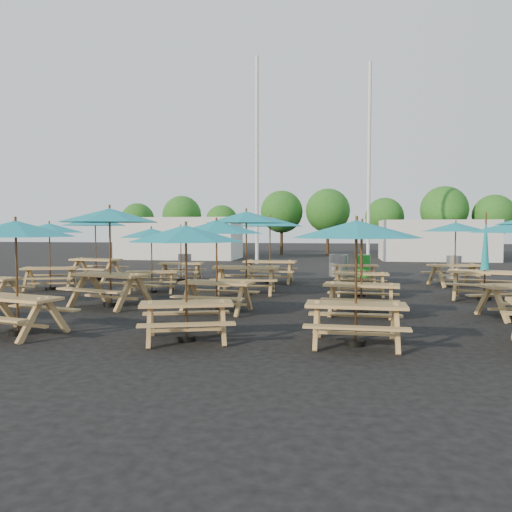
% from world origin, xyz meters
% --- Properties ---
extents(ground, '(120.00, 120.00, 0.00)m').
position_xyz_m(ground, '(0.00, 0.00, 0.00)').
color(ground, black).
rests_on(ground, ground).
extents(picnic_unit_2, '(2.78, 2.78, 2.21)m').
position_xyz_m(picnic_unit_2, '(-6.65, 0.16, 1.93)').
color(picnic_unit_2, tan).
rests_on(picnic_unit_2, ground).
extents(picnic_unit_3, '(2.94, 2.94, 2.51)m').
position_xyz_m(picnic_unit_3, '(-6.64, 3.30, 2.20)').
color(picnic_unit_3, tan).
rests_on(picnic_unit_3, ground).
extents(picnic_unit_4, '(2.68, 2.68, 2.16)m').
position_xyz_m(picnic_unit_4, '(-3.22, -6.44, 1.90)').
color(picnic_unit_4, tan).
rests_on(picnic_unit_4, ground).
extents(picnic_unit_5, '(3.23, 3.23, 2.54)m').
position_xyz_m(picnic_unit_5, '(-3.06, -2.90, 2.23)').
color(picnic_unit_5, tan).
rests_on(picnic_unit_5, ground).
extents(picnic_unit_6, '(2.51, 2.51, 2.03)m').
position_xyz_m(picnic_unit_6, '(-3.06, -0.03, 1.78)').
color(picnic_unit_6, tan).
rests_on(picnic_unit_6, ground).
extents(picnic_unit_7, '(2.28, 2.28, 2.13)m').
position_xyz_m(picnic_unit_7, '(-3.25, 3.49, 1.86)').
color(picnic_unit_7, tan).
rests_on(picnic_unit_7, ground).
extents(picnic_unit_8, '(2.64, 2.64, 2.07)m').
position_xyz_m(picnic_unit_8, '(0.06, -6.43, 1.81)').
color(picnic_unit_8, tan).
rests_on(picnic_unit_8, ground).
extents(picnic_unit_9, '(2.49, 2.49, 2.21)m').
position_xyz_m(picnic_unit_9, '(-0.16, -3.33, 1.94)').
color(picnic_unit_9, tan).
rests_on(picnic_unit_9, ground).
extents(picnic_unit_10, '(2.74, 2.74, 2.56)m').
position_xyz_m(picnic_unit_10, '(-0.08, 0.13, 2.24)').
color(picnic_unit_10, tan).
rests_on(picnic_unit_10, ground).
extents(picnic_unit_11, '(2.55, 2.55, 2.46)m').
position_xyz_m(picnic_unit_11, '(0.21, 3.43, 2.16)').
color(picnic_unit_11, tan).
rests_on(picnic_unit_11, ground).
extents(picnic_unit_12, '(2.23, 2.23, 2.15)m').
position_xyz_m(picnic_unit_12, '(3.00, -6.28, 1.89)').
color(picnic_unit_12, tan).
rests_on(picnic_unit_12, ground).
extents(picnic_unit_13, '(2.44, 2.44, 2.18)m').
position_xyz_m(picnic_unit_13, '(3.24, -3.18, 1.91)').
color(picnic_unit_13, tan).
rests_on(picnic_unit_13, ground).
extents(picnic_unit_14, '(2.16, 2.16, 2.07)m').
position_xyz_m(picnic_unit_14, '(3.37, 0.25, 1.82)').
color(picnic_unit_14, tan).
rests_on(picnic_unit_14, ground).
extents(picnic_unit_15, '(2.27, 2.27, 2.10)m').
position_xyz_m(picnic_unit_15, '(3.31, 3.55, 1.84)').
color(picnic_unit_15, tan).
rests_on(picnic_unit_15, ground).
extents(picnic_unit_18, '(2.32, 2.16, 2.46)m').
position_xyz_m(picnic_unit_18, '(6.76, -0.10, 1.01)').
color(picnic_unit_18, tan).
rests_on(picnic_unit_18, ground).
extents(picnic_unit_19, '(2.84, 2.84, 2.25)m').
position_xyz_m(picnic_unit_19, '(6.76, 3.49, 1.97)').
color(picnic_unit_19, tan).
rests_on(picnic_unit_19, ground).
extents(waste_bin_0, '(0.58, 0.58, 0.93)m').
position_xyz_m(waste_bin_0, '(-3.92, 6.11, 0.46)').
color(waste_bin_0, gray).
rests_on(waste_bin_0, ground).
extents(waste_bin_1, '(0.58, 0.58, 0.93)m').
position_xyz_m(waste_bin_1, '(2.61, 6.56, 0.46)').
color(waste_bin_1, gray).
rests_on(waste_bin_1, ground).
extents(waste_bin_2, '(0.58, 0.58, 0.93)m').
position_xyz_m(waste_bin_2, '(2.82, 6.41, 0.46)').
color(waste_bin_2, gray).
rests_on(waste_bin_2, ground).
extents(waste_bin_3, '(0.58, 0.58, 0.93)m').
position_xyz_m(waste_bin_3, '(3.75, 6.38, 0.46)').
color(waste_bin_3, '#198B22').
rests_on(waste_bin_3, ground).
extents(waste_bin_4, '(0.58, 0.58, 0.93)m').
position_xyz_m(waste_bin_4, '(7.34, 6.30, 0.46)').
color(waste_bin_4, gray).
rests_on(waste_bin_4, ground).
extents(mast_0, '(0.20, 0.20, 12.00)m').
position_xyz_m(mast_0, '(-2.00, 14.00, 6.00)').
color(mast_0, silver).
rests_on(mast_0, ground).
extents(mast_1, '(0.20, 0.20, 12.00)m').
position_xyz_m(mast_1, '(4.50, 16.00, 6.00)').
color(mast_1, silver).
rests_on(mast_1, ground).
extents(event_tent_0, '(8.00, 4.00, 2.80)m').
position_xyz_m(event_tent_0, '(-8.00, 18.00, 1.40)').
color(event_tent_0, silver).
rests_on(event_tent_0, ground).
extents(event_tent_1, '(7.00, 4.00, 2.60)m').
position_xyz_m(event_tent_1, '(9.00, 19.00, 1.30)').
color(event_tent_1, silver).
rests_on(event_tent_1, ground).
extents(tree_0, '(2.80, 2.80, 4.24)m').
position_xyz_m(tree_0, '(-14.07, 25.25, 2.83)').
color(tree_0, '#382314').
rests_on(tree_0, ground).
extents(tree_1, '(3.11, 3.11, 4.72)m').
position_xyz_m(tree_1, '(-9.74, 23.90, 3.15)').
color(tree_1, '#382314').
rests_on(tree_1, ground).
extents(tree_2, '(2.59, 2.59, 3.93)m').
position_xyz_m(tree_2, '(-6.39, 23.65, 2.62)').
color(tree_2, '#382314').
rests_on(tree_2, ground).
extents(tree_3, '(3.36, 3.36, 5.09)m').
position_xyz_m(tree_3, '(-1.75, 24.72, 3.41)').
color(tree_3, '#382314').
rests_on(tree_3, ground).
extents(tree_4, '(3.41, 3.41, 5.17)m').
position_xyz_m(tree_4, '(1.90, 24.26, 3.46)').
color(tree_4, '#382314').
rests_on(tree_4, ground).
extents(tree_5, '(2.94, 2.94, 4.45)m').
position_xyz_m(tree_5, '(6.22, 24.67, 2.97)').
color(tree_5, '#382314').
rests_on(tree_5, ground).
extents(tree_6, '(3.38, 3.38, 5.13)m').
position_xyz_m(tree_6, '(10.23, 22.90, 3.43)').
color(tree_6, '#382314').
rests_on(tree_6, ground).
extents(tree_7, '(2.95, 2.95, 4.48)m').
position_xyz_m(tree_7, '(13.63, 22.92, 2.99)').
color(tree_7, '#382314').
rests_on(tree_7, ground).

